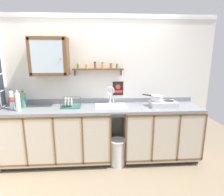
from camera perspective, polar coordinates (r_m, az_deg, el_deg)
floor at (r=3.13m, az=-2.30°, el=-22.29°), size 6.25×6.25×0.00m
back_wall at (r=3.36m, az=-2.86°, el=3.19°), size 3.85×0.07×2.45m
lower_cabinet_run at (r=3.36m, az=-15.75°, el=-10.96°), size 1.74×0.59×0.93m
lower_cabinet_run_right at (r=3.45m, az=14.19°, el=-10.24°), size 1.28×0.59×0.93m
countertop at (r=3.12m, az=-2.69°, el=-3.02°), size 3.21×0.61×0.03m
backsplash at (r=3.38m, az=-2.80°, el=-0.79°), size 3.21×0.02×0.08m
sink at (r=3.16m, az=-0.38°, el=-3.00°), size 0.52×0.46×0.44m
hot_plate_stove at (r=3.26m, az=15.08°, el=-1.66°), size 0.43×0.27×0.09m
saucepan at (r=3.23m, az=13.29°, el=0.06°), size 0.31×0.27×0.09m
bottle_opaque_white_0 at (r=3.22m, az=-26.41°, el=-0.96°), size 0.07×0.07×0.32m
bottle_soda_green_1 at (r=3.40m, az=-25.06°, el=-0.49°), size 0.08×0.08×0.27m
bottle_water_clear_2 at (r=3.34m, az=-27.92°, el=-0.45°), size 0.07×0.07×0.33m
dish_rack at (r=3.18m, az=-12.45°, el=-1.96°), size 0.31×0.23×0.17m
wall_cabinet at (r=3.23m, az=-18.25°, el=11.74°), size 0.58×0.34×0.59m
spice_shelf at (r=3.23m, az=-4.13°, el=8.86°), size 0.85×0.14×0.23m
warning_sign at (r=3.35m, az=1.81°, el=2.86°), size 0.19×0.01×0.24m
trash_bin at (r=3.25m, az=1.71°, el=-15.89°), size 0.27×0.27×0.46m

